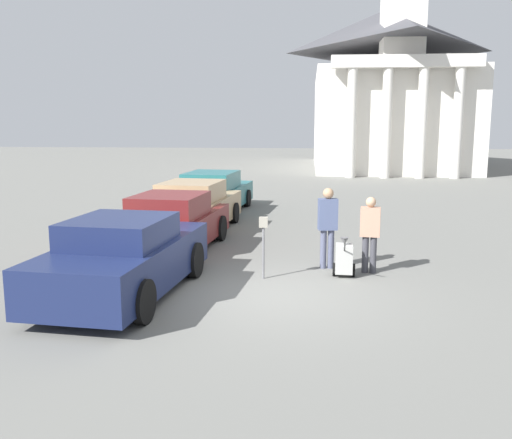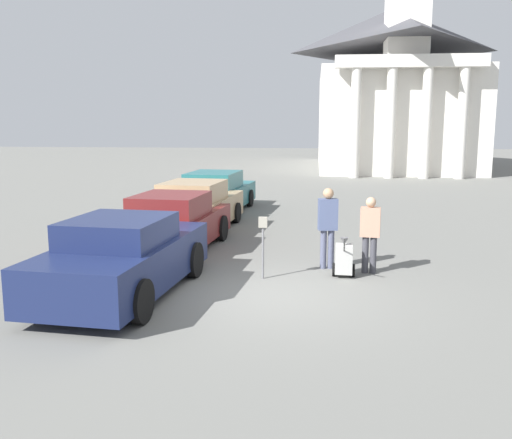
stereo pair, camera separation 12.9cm
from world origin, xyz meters
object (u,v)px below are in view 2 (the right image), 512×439
at_px(parked_car_teal, 215,194).
at_px(person_supervisor, 370,230).
at_px(church, 392,83).
at_px(parked_car_tan, 195,208).
at_px(parking_meter, 263,236).
at_px(person_worker, 328,223).
at_px(parked_car_navy, 123,258).
at_px(equipment_cart, 344,259).
at_px(parked_car_maroon, 173,224).

xyz_separation_m(parked_car_teal, person_supervisor, (4.77, -7.89, 0.27)).
bearing_deg(church, parked_car_tan, -109.39).
bearing_deg(church, parking_meter, -101.80).
bearing_deg(person_worker, parked_car_navy, 23.10).
distance_m(parked_car_tan, person_worker, 5.65).
height_order(parked_car_navy, parking_meter, parked_car_navy).
bearing_deg(person_supervisor, parking_meter, 25.21).
bearing_deg(parked_car_navy, equipment_cart, 28.01).
relative_size(parked_car_navy, person_supervisor, 2.87).
bearing_deg(parking_meter, parked_car_maroon, 136.70).
xyz_separation_m(parked_car_maroon, equipment_cart, (4.21, -2.04, -0.29)).
distance_m(parking_meter, person_supervisor, 2.35).
height_order(parked_car_teal, person_supervisor, person_supervisor).
height_order(parked_car_teal, equipment_cart, parked_car_teal).
bearing_deg(parked_car_tan, person_supervisor, -37.09).
distance_m(parked_car_navy, parked_car_maroon, 3.77).
relative_size(equipment_cart, church, 0.04).
bearing_deg(person_worker, parked_car_tan, -55.21).
height_order(parked_car_tan, parked_car_teal, parked_car_tan).
relative_size(parking_meter, person_worker, 0.72).
height_order(parked_car_tan, parking_meter, parked_car_tan).
distance_m(parked_car_navy, equipment_cart, 4.56).
xyz_separation_m(person_worker, equipment_cart, (0.34, -0.65, -0.65)).
height_order(parked_car_navy, equipment_cart, parked_car_navy).
relative_size(parked_car_teal, person_worker, 3.00).
relative_size(parked_car_navy, parked_car_tan, 0.95).
bearing_deg(parked_car_tan, parking_meter, -58.04).
bearing_deg(parked_car_maroon, parked_car_navy, -84.35).
bearing_deg(person_worker, equipment_cart, 109.07).
xyz_separation_m(parked_car_tan, person_worker, (3.87, -4.10, 0.35)).
bearing_deg(parked_car_teal, parking_meter, -68.01).
xyz_separation_m(parked_car_maroon, parked_car_teal, (-0.00, 6.21, -0.00)).
bearing_deg(parked_car_tan, person_worker, -41.05).
bearing_deg(church, parked_car_teal, -112.25).
bearing_deg(parked_car_tan, parked_car_navy, -84.35).
xyz_separation_m(parked_car_teal, person_worker, (3.87, -7.59, 0.36)).
xyz_separation_m(person_worker, person_supervisor, (0.90, -0.30, -0.10)).
xyz_separation_m(parked_car_teal, parking_meter, (2.52, -8.58, 0.24)).
relative_size(parked_car_navy, parking_meter, 3.64).
xyz_separation_m(parked_car_navy, parked_car_teal, (-0.00, 9.97, -0.04)).
bearing_deg(parked_car_tan, equipment_cart, -42.85).
relative_size(parked_car_teal, parking_meter, 4.15).
bearing_deg(person_worker, church, -108.14).
bearing_deg(parked_car_maroon, equipment_cart, -20.18).
distance_m(parked_car_teal, person_supervisor, 9.23).
bearing_deg(parked_car_teal, person_supervisor, -53.22).
xyz_separation_m(parked_car_tan, parked_car_teal, (-0.00, 3.49, -0.01)).
bearing_deg(person_worker, parking_meter, 27.55).
bearing_deg(parked_car_maroon, parking_meter, -37.66).
height_order(parked_car_tan, person_supervisor, person_supervisor).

